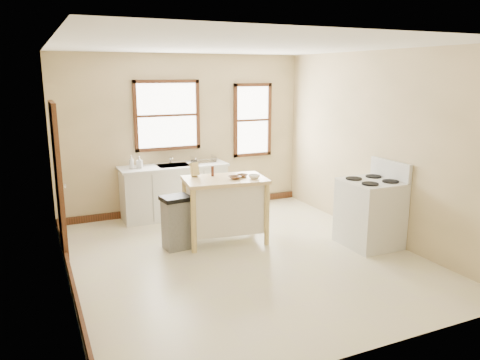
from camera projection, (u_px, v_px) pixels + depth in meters
name	position (u px, v px, depth m)	size (l,w,h in m)	color
floor	(242.00, 257.00, 6.44)	(5.00, 5.00, 0.00)	beige
ceiling	(243.00, 46.00, 5.81)	(5.00, 5.00, 0.00)	white
wall_back	(184.00, 134.00, 8.34)	(4.50, 0.04, 2.80)	beige
wall_left	(60.00, 171.00, 5.21)	(0.04, 5.00, 2.80)	beige
wall_right	(378.00, 146.00, 7.03)	(0.04, 5.00, 2.80)	beige
window_main	(167.00, 115.00, 8.12)	(1.17, 0.06, 1.22)	#371F0F
window_side	(252.00, 120.00, 8.82)	(0.77, 0.06, 1.37)	#371F0F
door_left	(58.00, 178.00, 6.46)	(0.06, 0.90, 2.10)	#371F0F
baseboard_back	(186.00, 207.00, 8.61)	(4.50, 0.04, 0.12)	#371F0F
baseboard_left	(72.00, 282.00, 5.53)	(0.04, 5.00, 0.12)	#371F0F
sink_counter	(174.00, 191.00, 8.16)	(1.86, 0.62, 0.92)	beige
faucet	(170.00, 157.00, 8.20)	(0.03, 0.03, 0.22)	silver
soap_bottle_a	(131.00, 162.00, 7.73)	(0.09, 0.09, 0.22)	#B2B2B2
soap_bottle_b	(139.00, 162.00, 7.80)	(0.09, 0.09, 0.19)	#B2B2B2
dish_rack	(204.00, 160.00, 8.28)	(0.41, 0.31, 0.10)	silver
kitchen_island	(225.00, 210.00, 6.95)	(1.18, 0.75, 0.97)	tan
knife_block	(195.00, 170.00, 6.92)	(0.10, 0.10, 0.20)	#DEBC74
pepper_grinder	(213.00, 171.00, 6.95)	(0.04, 0.04, 0.15)	#421D11
bowl_a	(235.00, 177.00, 6.78)	(0.18, 0.18, 0.04)	brown
bowl_b	(242.00, 176.00, 6.92)	(0.16, 0.16, 0.04)	brown
bowl_c	(254.00, 177.00, 6.81)	(0.17, 0.17, 0.05)	white
trash_bin	(177.00, 223.00, 6.67)	(0.40, 0.33, 0.78)	gray
gas_stove	(370.00, 204.00, 6.76)	(0.78, 0.79, 1.24)	silver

